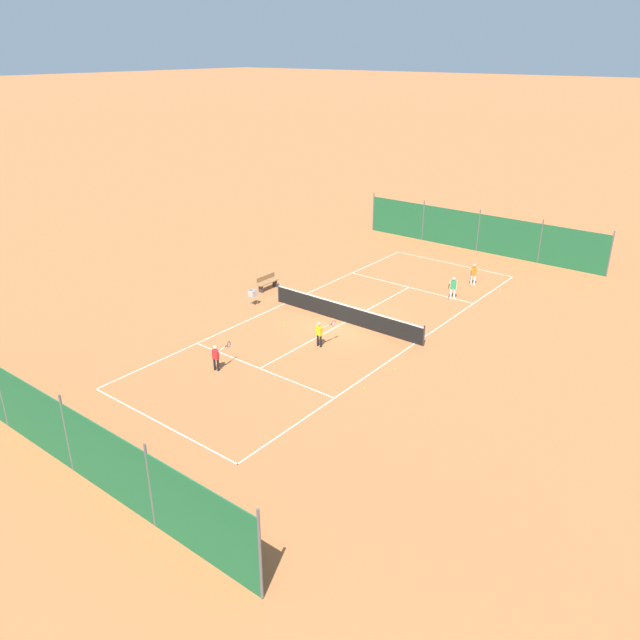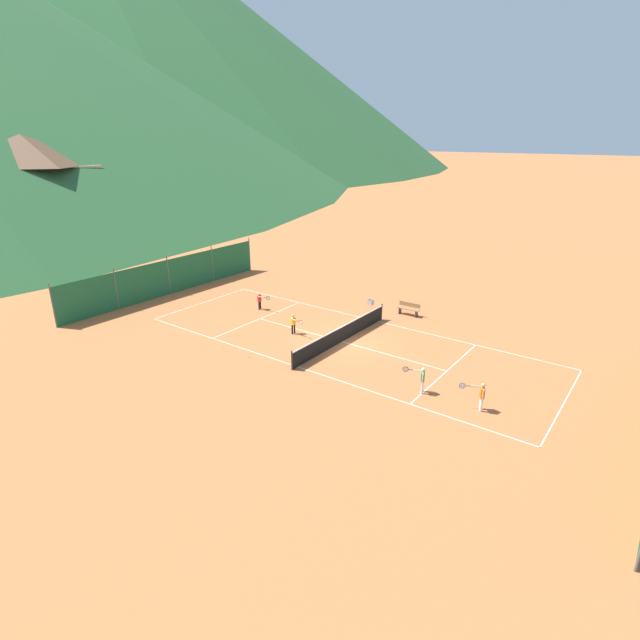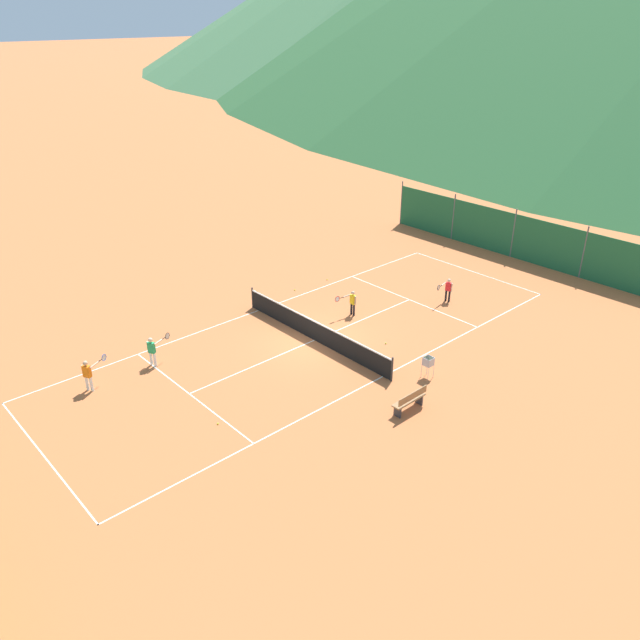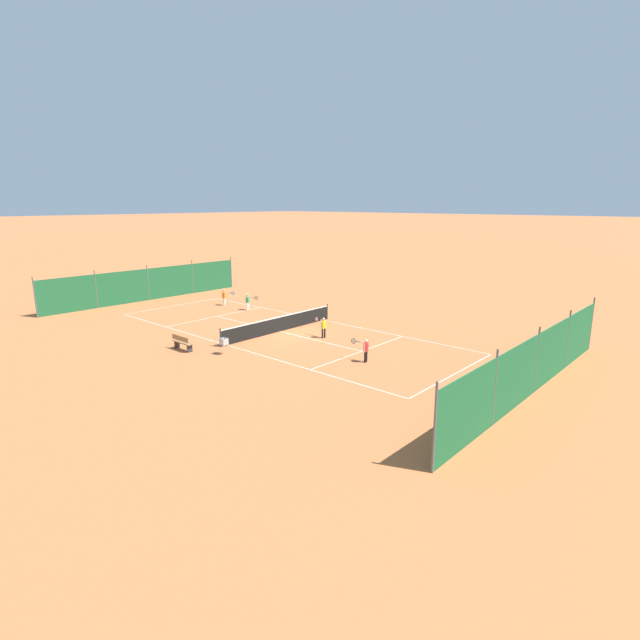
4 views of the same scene
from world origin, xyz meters
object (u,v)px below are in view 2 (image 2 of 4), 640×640
Objects in this scene: player_far_baseline at (294,323)px; player_near_baseline at (260,300)px; tennis_ball_alley_left at (222,346)px; ball_hopper at (370,303)px; player_far_service at (481,394)px; tennis_ball_mid_court at (249,357)px; tennis_ball_service_box at (470,356)px; courtside_bench at (409,309)px; player_near_service at (422,378)px; tennis_ball_alley_right at (336,322)px; alpine_chalet at (30,187)px; tennis_net at (342,334)px.

player_far_baseline reaches higher than player_near_baseline.
ball_hopper is (9.93, -3.75, 0.63)m from tennis_ball_alley_left.
player_far_service is 13.10m from ball_hopper.
tennis_ball_mid_court is 1.00× the size of tennis_ball_service_box.
courtside_bench is (3.97, 5.66, 0.42)m from tennis_ball_service_box.
player_near_service is 9.88m from tennis_ball_alley_right.
player_near_service reaches higher than tennis_ball_alley_right.
player_far_service is 17.19m from player_near_baseline.
player_near_baseline is at bearing -94.11° from alpine_chalet.
tennis_ball_service_box is at bearing -72.37° from player_far_baseline.
tennis_net is 7.76m from player_near_baseline.
tennis_ball_alley_right is at bearing 142.15° from courtside_bench.
player_near_baseline is 9.99m from courtside_bench.
player_far_service is 0.87× the size of courtside_bench.
tennis_ball_alley_left is 0.07× the size of ball_hopper.
tennis_ball_service_box is at bearing -91.79° from alpine_chalet.
player_near_service is at bearing 91.33° from player_far_service.
alpine_chalet is at bearing 85.89° from player_near_baseline.
courtside_bench is at bearing -86.89° from alpine_chalet.
player_near_service is 1.44× the size of ball_hopper.
player_near_baseline is (1.38, 7.64, 0.20)m from tennis_net.
player_far_service reaches higher than tennis_ball_service_box.
player_near_baseline reaches higher than courtside_bench.
alpine_chalet is (1.58, 41.20, 5.79)m from tennis_ball_alley_right.
alpine_chalet reaches higher than tennis_ball_alley_left.
alpine_chalet is (3.94, 43.27, 5.32)m from tennis_net.
player_far_service is at bearing -114.70° from tennis_ball_alley_right.
player_far_service is at bearing -99.71° from player_far_baseline.
ball_hopper is at bearing -88.15° from alpine_chalet.
player_far_service is 1.09× the size of player_near_baseline.
player_far_service reaches higher than tennis_ball_alley_left.
player_far_service is 1.02× the size of player_near_service.
player_near_service reaches higher than player_far_baseline.
tennis_ball_alley_left is at bearing 151.11° from courtside_bench.
player_near_baseline is (4.14, 16.69, -0.06)m from player_far_service.
player_far_baseline is 40.86m from alpine_chalet.
ball_hopper reaches higher than tennis_ball_mid_court.
courtside_bench is 0.12× the size of alpine_chalet.
player_far_baseline reaches higher than ball_hopper.
player_near_service is 11.12m from ball_hopper.
alpine_chalet is at bearing 77.88° from tennis_ball_mid_court.
tennis_net is 3.09m from player_far_baseline.
tennis_ball_mid_court is at bearing 171.13° from ball_hopper.
player_far_service is 12.22m from player_far_baseline.
courtside_bench is (1.05, -2.31, -0.21)m from ball_hopper.
tennis_net is at bearing -138.55° from tennis_ball_alley_right.
tennis_ball_alley_right is 8.77m from tennis_ball_service_box.
courtside_bench is at bearing -9.20° from tennis_net.
player_near_service reaches higher than tennis_ball_service_box.
ball_hopper is at bearing 69.90° from tennis_ball_service_box.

